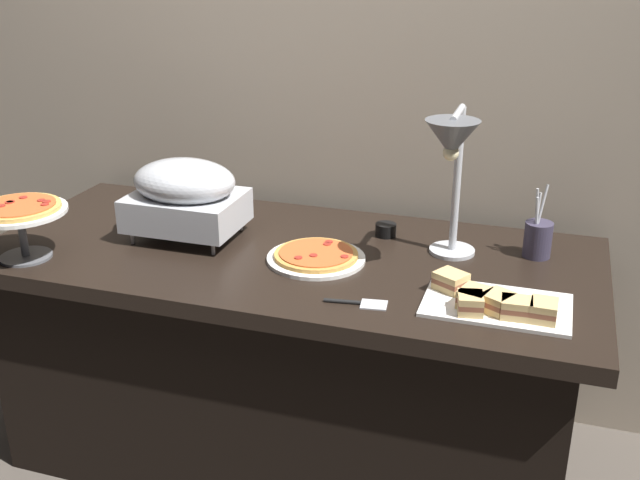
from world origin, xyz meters
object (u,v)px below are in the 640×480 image
Objects in this scene: pizza_plate_front at (316,257)px; sauce_cup_near at (386,229)px; pizza_plate_center at (19,214)px; utensil_holder at (538,238)px; chafing_dish at (185,194)px; sandwich_platter at (493,302)px; serving_spatula at (359,303)px; heat_lamp at (452,153)px.

sauce_cup_near is at bearing 59.49° from pizza_plate_front.
utensil_holder reaches higher than pizza_plate_center.
chafing_dish is 0.92× the size of sandwich_platter.
pizza_plate_center is (-0.39, -0.31, -0.00)m from chafing_dish.
serving_spatula is (-0.43, -0.48, -0.06)m from utensil_holder.
heat_lamp is at bearing 127.24° from sandwich_platter.
chafing_dish is 0.73m from serving_spatula.
pizza_plate_center is at bearing -152.88° from sauce_cup_near.
pizza_plate_front is at bearing 163.02° from sandwich_platter.
chafing_dish is at bearing 38.02° from pizza_plate_center.
sandwich_platter is (1.39, 0.09, -0.12)m from pizza_plate_center.
utensil_holder is (1.48, 0.49, -0.08)m from pizza_plate_center.
heat_lamp reaches higher than chafing_dish.
utensil_holder is at bearing -2.78° from sauce_cup_near.
heat_lamp is at bearing 57.55° from serving_spatula.
serving_spatula is (-0.18, -0.29, -0.35)m from heat_lamp.
utensil_holder reaches higher than pizza_plate_front.
heat_lamp is 1.28m from pizza_plate_center.
pizza_plate_center reaches higher than sauce_cup_near.
utensil_holder reaches higher than sauce_cup_near.
sandwich_platter is (0.16, -0.21, -0.33)m from heat_lamp.
pizza_plate_front is at bearing 129.48° from serving_spatula.
chafing_dish is 0.50m from pizza_plate_center.
chafing_dish is 2.03× the size of serving_spatula.
chafing_dish is at bearing -170.40° from utensil_holder.
sauce_cup_near is 0.30× the size of utensil_holder.
pizza_plate_front is at bearing 16.58° from pizza_plate_center.
chafing_dish reaches higher than utensil_holder.
pizza_plate_front reaches higher than serving_spatula.
serving_spatula is at bearing -50.52° from pizza_plate_front.
chafing_dish is 1.18× the size of pizza_plate_front.
sandwich_platter reaches higher than serving_spatula.
heat_lamp is at bearing 6.83° from pizza_plate_front.
utensil_holder is at bearing 18.33° from pizza_plate_center.
chafing_dish is 1.25× the size of pizza_plate_center.
pizza_plate_center is 1.56m from utensil_holder.
serving_spatula is (0.66, -0.29, -0.14)m from chafing_dish.
chafing_dish is at bearing 155.78° from serving_spatula.
utensil_holder is 0.65m from serving_spatula.
heat_lamp is 2.03× the size of utensil_holder.
chafing_dish is 5.16× the size of sauce_cup_near.
sandwich_platter is at bearing -47.67° from sauce_cup_near.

